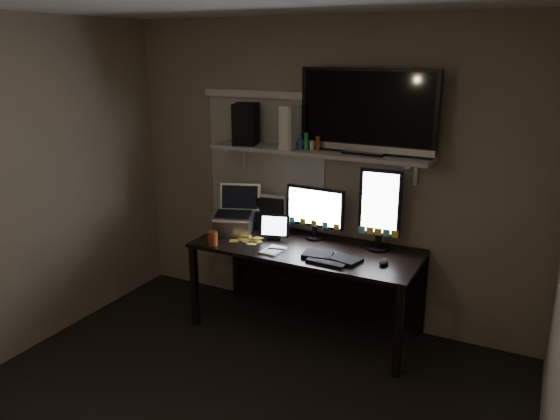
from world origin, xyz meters
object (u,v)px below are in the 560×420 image
Objects in this scene: desk at (312,262)px; speaker at (246,124)px; tablet at (275,227)px; laptop at (233,211)px; keyboard at (331,257)px; monitor_landscape at (315,213)px; mouse at (384,263)px; tv at (368,112)px; monitor_portrait at (380,209)px; game_console at (294,127)px; cup at (213,238)px.

desk is 5.34× the size of speaker.
tablet is 0.61× the size of laptop.
laptop is (-0.39, -0.01, 0.09)m from tablet.
monitor_landscape is at bearing 132.72° from keyboard.
speaker is at bearing -173.47° from monitor_landscape.
laptop is at bearing 173.03° from keyboard.
monitor_landscape reaches higher than mouse.
mouse is 0.09× the size of tv.
monitor_landscape is at bearing 156.31° from mouse.
monitor_landscape is 0.78× the size of monitor_portrait.
speaker is at bearing 179.30° from monitor_portrait.
game_console reaches higher than laptop.
monitor_portrait is at bearing 1.34° from monitor_landscape.
tablet is at bearing -115.32° from game_console.
laptop is (-0.68, -0.18, -0.02)m from monitor_landscape.
tablet is (-0.83, -0.16, -0.22)m from monitor_portrait.
speaker is at bearing -176.03° from tv.
tv is at bearing 77.01° from keyboard.
desk is 0.72m from mouse.
mouse is at bearing -25.24° from laptop.
desk is at bearing -165.11° from tv.
game_console is at bearing -167.64° from monitor_landscape.
speaker is (-0.91, 0.33, 0.90)m from keyboard.
laptop is at bearing 175.33° from mouse.
tablet reaches higher than keyboard.
laptop is 0.38× the size of tv.
laptop is at bearing -174.46° from monitor_portrait.
tv reaches higher than speaker.
mouse is (0.68, -0.31, -0.20)m from monitor_landscape.
monitor_landscape reaches higher than tablet.
mouse is (0.66, -0.22, 0.19)m from desk.
cup is 0.34× the size of speaker.
game_console is (-0.18, -0.03, 0.70)m from monitor_landscape.
tv is 0.61m from game_console.
speaker reaches higher than monitor_portrait.
laptop is 0.36m from cup.
game_console is at bearing 148.53° from keyboard.
speaker is at bearing 169.20° from mouse.
monitor_portrait reaches higher than desk.
tablet is at bearing 164.84° from keyboard.
monitor_portrait is 1.64× the size of laptop.
desk is 3.99× the size of keyboard.
tv is at bearing 2.05° from monitor_landscape.
keyboard is at bearing -105.45° from tv.
laptop reaches higher than desk.
speaker is at bearing 175.44° from desk.
keyboard is at bearing -127.06° from monitor_portrait.
desk is 1.31m from tv.
game_console is at bearing 37.10° from tablet.
desk is 0.41m from monitor_landscape.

